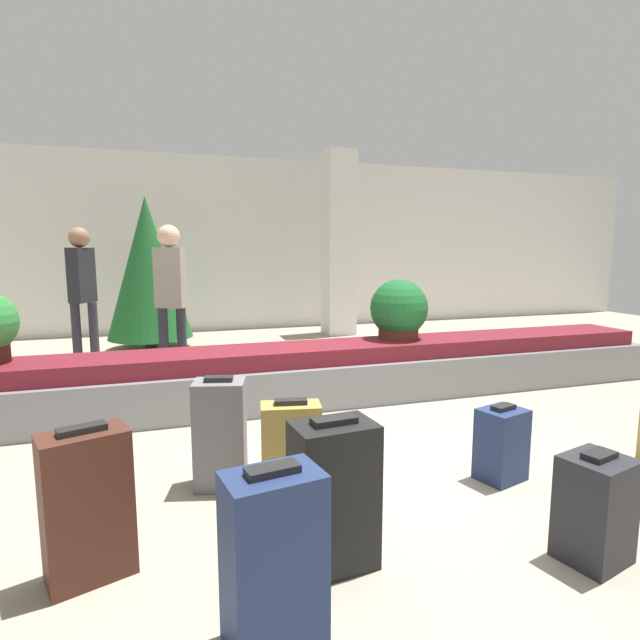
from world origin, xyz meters
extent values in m
plane|color=#9E937F|center=(0.00, 0.00, 0.00)|extent=(18.00, 18.00, 0.00)
cube|color=silver|center=(0.00, 6.43, 1.60)|extent=(18.00, 0.06, 3.20)
cube|color=gray|center=(0.00, 1.60, 0.20)|extent=(7.77, 0.78, 0.41)
cube|color=maroon|center=(0.00, 1.60, 0.49)|extent=(7.46, 0.62, 0.16)
cube|color=silver|center=(1.54, 5.33, 1.60)|extent=(0.51, 0.51, 3.20)
cube|color=navy|center=(0.60, -0.44, 0.24)|extent=(0.34, 0.30, 0.48)
cube|color=black|center=(0.60, -0.44, 0.49)|extent=(0.18, 0.12, 0.03)
cube|color=#472319|center=(-1.85, -0.70, 0.35)|extent=(0.42, 0.33, 0.70)
cube|color=black|center=(-1.85, -0.70, 0.71)|extent=(0.22, 0.14, 0.03)
cube|color=navy|center=(-1.13, -1.34, 0.34)|extent=(0.40, 0.30, 0.68)
cube|color=black|center=(-1.13, -1.34, 0.70)|extent=(0.21, 0.12, 0.03)
cube|color=#A3843D|center=(-0.78, -0.25, 0.29)|extent=(0.39, 0.26, 0.59)
cube|color=black|center=(-0.78, -0.25, 0.60)|extent=(0.21, 0.10, 0.03)
cube|color=slate|center=(-1.17, 0.02, 0.35)|extent=(0.37, 0.31, 0.69)
cube|color=black|center=(-1.17, 0.02, 0.71)|extent=(0.19, 0.12, 0.03)
cube|color=black|center=(-0.75, -0.96, 0.35)|extent=(0.41, 0.30, 0.71)
cube|color=black|center=(-0.75, -0.96, 0.72)|extent=(0.22, 0.11, 0.03)
cube|color=#232328|center=(0.47, -1.31, 0.26)|extent=(0.36, 0.34, 0.52)
cube|color=black|center=(0.47, -1.31, 0.53)|extent=(0.18, 0.13, 0.03)
cylinder|color=#4C2319|center=(0.91, 1.70, 0.64)|extent=(0.42, 0.42, 0.16)
sphere|color=#195B28|center=(0.91, 1.70, 0.89)|extent=(0.61, 0.61, 0.61)
cylinder|color=#282833|center=(-1.48, 2.81, 0.43)|extent=(0.11, 0.11, 0.86)
cylinder|color=#282833|center=(-1.28, 2.81, 0.43)|extent=(0.11, 0.11, 0.86)
cube|color=gray|center=(-1.38, 2.81, 1.19)|extent=(0.37, 0.30, 0.68)
sphere|color=beige|center=(-1.38, 2.81, 1.66)|extent=(0.25, 0.25, 0.25)
cylinder|color=#282833|center=(-2.52, 3.76, 0.43)|extent=(0.11, 0.11, 0.85)
cylinder|color=#282833|center=(-2.32, 3.76, 0.43)|extent=(0.11, 0.11, 0.85)
cube|color=#232328|center=(-2.42, 3.76, 1.19)|extent=(0.32, 0.37, 0.68)
sphere|color=#936B4C|center=(-2.42, 3.76, 1.66)|extent=(0.25, 0.25, 0.25)
cylinder|color=#4C331E|center=(-1.66, 4.89, 0.09)|extent=(0.16, 0.16, 0.18)
cone|color=#195623|center=(-1.66, 4.89, 1.24)|extent=(1.25, 1.25, 2.11)
camera|label=1|loc=(-1.49, -3.06, 1.51)|focal=28.00mm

